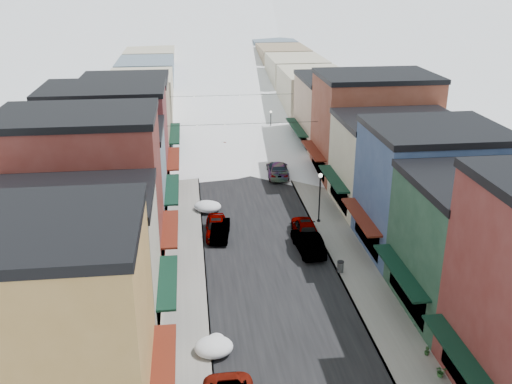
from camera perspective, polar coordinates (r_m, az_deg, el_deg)
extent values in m
cube|color=black|center=(82.81, -2.61, 6.14)|extent=(10.00, 160.00, 0.01)
cube|color=gray|center=(82.59, -7.20, 6.00)|extent=(3.20, 160.00, 0.15)
cube|color=gray|center=(83.51, 1.94, 6.33)|extent=(3.20, 160.00, 0.15)
cube|color=slate|center=(82.59, -6.12, 6.05)|extent=(0.10, 160.00, 0.15)
cube|color=slate|center=(83.29, 0.88, 6.30)|extent=(0.10, 160.00, 0.15)
cube|color=#C48F48|center=(29.69, -20.68, -13.42)|extent=(10.00, 8.50, 11.00)
cube|color=black|center=(26.97, -22.26, -3.27)|extent=(10.20, 8.70, 0.50)
cube|color=#5E1C10|center=(30.16, -9.25, -16.94)|extent=(1.20, 7.22, 0.15)
cube|color=beige|center=(37.28, -17.65, -7.31)|extent=(10.00, 8.00, 9.00)
cube|color=black|center=(35.33, -18.50, -0.52)|extent=(10.20, 8.20, 0.50)
cube|color=black|center=(37.21, -8.84, -8.83)|extent=(1.20, 6.80, 0.15)
cube|color=maroon|center=(43.90, -16.76, -0.61)|extent=(11.00, 8.00, 12.00)
cube|color=black|center=(42.06, -17.66, 7.31)|extent=(11.20, 8.20, 0.50)
cube|color=#5E1C10|center=(44.31, -8.58, -3.64)|extent=(1.20, 6.80, 0.15)
cube|color=gray|center=(52.28, -14.59, 1.10)|extent=(10.00, 9.00, 8.50)
cube|color=black|center=(50.95, -15.06, 5.85)|extent=(10.20, 9.20, 0.50)
cube|color=black|center=(52.14, -8.39, 0.30)|extent=(1.20, 7.65, 0.15)
cube|color=maroon|center=(60.60, -14.61, 4.88)|extent=(12.00, 9.00, 10.50)
cube|color=black|center=(59.34, -15.11, 9.97)|extent=(12.20, 9.20, 0.50)
cube|color=#5E1C10|center=(60.63, -8.24, 3.34)|extent=(1.20, 7.65, 0.15)
cube|color=#8F785D|center=(70.19, -12.79, 6.83)|extent=(10.00, 11.00, 9.50)
cube|color=black|center=(69.15, -13.13, 10.84)|extent=(10.20, 11.20, 0.50)
cube|color=black|center=(70.21, -8.12, 5.85)|extent=(1.20, 9.35, 0.15)
cube|color=black|center=(32.22, 19.89, -15.28)|extent=(1.20, 7.65, 0.15)
cube|color=#204430|center=(40.77, 21.78, -5.32)|extent=(10.00, 9.00, 9.00)
cube|color=black|center=(39.00, 22.73, 0.95)|extent=(10.20, 9.20, 0.50)
cube|color=black|center=(39.09, 14.20, -7.69)|extent=(1.20, 7.65, 0.15)
cube|color=#334975|center=(47.92, 16.98, -0.06)|extent=(10.00, 9.00, 10.00)
cube|color=black|center=(46.35, 17.67, 5.99)|extent=(10.20, 9.20, 0.50)
cube|color=#5E1C10|center=(46.68, 10.42, -2.42)|extent=(1.20, 7.65, 0.15)
cube|color=beige|center=(56.17, 13.84, 2.58)|extent=(11.00, 9.00, 8.50)
cube|color=black|center=(54.93, 14.25, 7.03)|extent=(11.20, 9.20, 0.50)
cube|color=black|center=(54.70, 7.74, 1.35)|extent=(1.20, 7.65, 0.15)
cube|color=brown|center=(64.09, 11.63, 6.25)|extent=(12.00, 9.00, 11.00)
cube|color=black|center=(62.88, 12.03, 11.31)|extent=(12.20, 9.20, 0.50)
cube|color=#5E1C10|center=(62.99, 5.75, 4.14)|extent=(1.20, 7.65, 0.15)
cube|color=tan|center=(73.32, 8.44, 7.54)|extent=(10.00, 11.00, 9.00)
cube|color=black|center=(72.35, 8.64, 11.20)|extent=(10.20, 11.20, 0.50)
cube|color=black|center=(72.40, 4.07, 6.48)|extent=(1.20, 9.35, 0.15)
cube|color=gray|center=(83.87, -11.41, 8.75)|extent=(9.00, 13.00, 8.00)
cube|color=gray|center=(85.57, 5.73, 9.31)|extent=(9.00, 13.00, 8.00)
cube|color=gray|center=(97.56, -10.85, 10.53)|extent=(9.00, 13.00, 8.00)
cube|color=gray|center=(99.02, 3.99, 11.01)|extent=(9.00, 13.00, 8.00)
cube|color=gray|center=(111.32, -10.43, 11.87)|extent=(9.00, 13.00, 8.00)
cube|color=gray|center=(112.61, 2.66, 12.30)|extent=(9.00, 13.00, 8.00)
cube|color=gray|center=(125.14, -10.10, 12.92)|extent=(9.00, 13.00, 8.00)
cube|color=gray|center=(126.29, 1.60, 13.30)|extent=(9.00, 13.00, 8.00)
cube|color=silver|center=(245.26, -5.73, 17.61)|extent=(360.00, 40.00, 12.00)
cylinder|color=black|center=(61.96, -1.28, 6.84)|extent=(16.40, 0.04, 0.04)
cylinder|color=black|center=(76.51, -2.40, 9.64)|extent=(16.40, 0.04, 0.04)
imported|color=#A1A5A9|center=(49.95, -3.99, -3.49)|extent=(2.10, 4.72, 1.58)
imported|color=black|center=(49.50, -3.60, -3.85)|extent=(2.02, 4.36, 1.38)
imported|color=#989BA0|center=(74.59, -4.83, 4.98)|extent=(2.44, 5.51, 1.57)
imported|color=black|center=(47.22, 5.23, -5.02)|extent=(2.12, 5.19, 1.67)
imported|color=gray|center=(49.83, 4.93, -3.55)|extent=(2.03, 4.87, 1.65)
imported|color=black|center=(64.03, 2.18, 2.29)|extent=(2.75, 5.89, 1.66)
imported|color=#A0A2A8|center=(72.59, -3.39, 4.55)|extent=(2.39, 4.73, 1.55)
imported|color=white|center=(84.69, -2.32, 6.97)|extent=(2.58, 5.11, 1.39)
cylinder|color=#545659|center=(44.33, 8.43, -7.42)|extent=(0.49, 0.49, 0.85)
cylinder|color=black|center=(44.12, 8.46, -6.92)|extent=(0.53, 0.53, 0.06)
cylinder|color=black|center=(52.78, 6.28, -2.86)|extent=(0.32, 0.32, 0.11)
cylinder|color=black|center=(51.96, 6.37, -0.75)|extent=(0.13, 0.13, 4.30)
sphere|color=white|center=(51.14, 6.47, 1.65)|extent=(0.39, 0.39, 0.39)
cylinder|color=black|center=(78.51, 1.47, 5.44)|extent=(0.27, 0.27, 0.09)
cylinder|color=black|center=(78.06, 1.49, 6.66)|extent=(0.11, 0.11, 3.54)
sphere|color=white|center=(77.59, 1.50, 8.02)|extent=(0.32, 0.32, 0.32)
imported|color=#336B30|center=(35.50, 18.00, -16.71)|extent=(0.67, 0.61, 0.64)
imported|color=#274F24|center=(36.92, 16.73, -14.98)|extent=(0.42, 0.42, 0.55)
ellipsoid|color=white|center=(35.73, -4.25, -15.20)|extent=(2.36, 2.00, 1.00)
ellipsoid|color=white|center=(36.85, -4.01, -14.39)|extent=(1.01, 0.91, 0.51)
ellipsoid|color=white|center=(55.12, -5.02, -1.41)|extent=(2.29, 1.93, 0.97)
ellipsoid|color=white|center=(56.33, -4.85, -1.15)|extent=(0.98, 0.88, 0.49)
ellipsoid|color=white|center=(54.84, -4.76, -1.49)|extent=(2.41, 2.04, 1.02)
ellipsoid|color=white|center=(56.05, -4.60, -1.24)|extent=(1.03, 0.93, 0.51)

